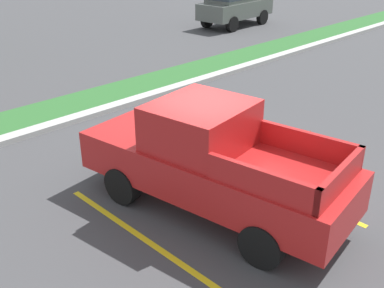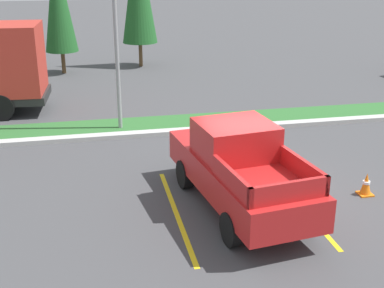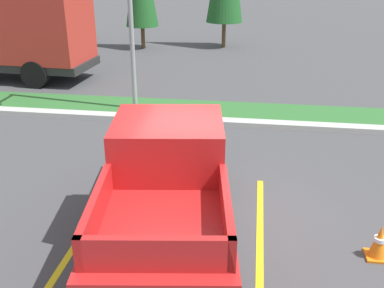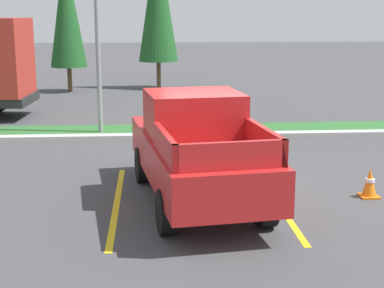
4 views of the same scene
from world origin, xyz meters
TOP-DOWN VIEW (x-y plane):
  - ground_plane at (0.00, 0.00)m, footprint 120.00×120.00m
  - parking_line_near at (-2.18, -0.76)m, footprint 0.12×4.80m
  - parking_line_far at (0.92, -0.76)m, footprint 0.12×4.80m
  - curb_strip at (0.00, 5.00)m, footprint 56.00×0.40m
  - grass_median at (0.00, 6.10)m, footprint 56.00×1.80m
  - pickup_truck_main at (-0.64, -0.71)m, footprint 2.59×5.43m
  - suv_distant at (13.62, 10.76)m, footprint 4.70×2.18m
  - traffic_cone at (2.80, -0.74)m, footprint 0.36×0.36m

SIDE VIEW (x-z plane):
  - ground_plane at x=0.00m, z-range 0.00..0.00m
  - parking_line_near at x=-2.18m, z-range 0.00..0.01m
  - parking_line_far at x=0.92m, z-range 0.00..0.01m
  - grass_median at x=0.00m, z-range 0.00..0.06m
  - curb_strip at x=0.00m, z-range 0.00..0.15m
  - traffic_cone at x=2.80m, z-range -0.01..0.59m
  - pickup_truck_main at x=-0.64m, z-range -0.01..2.09m
  - suv_distant at x=13.62m, z-range 0.19..2.29m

